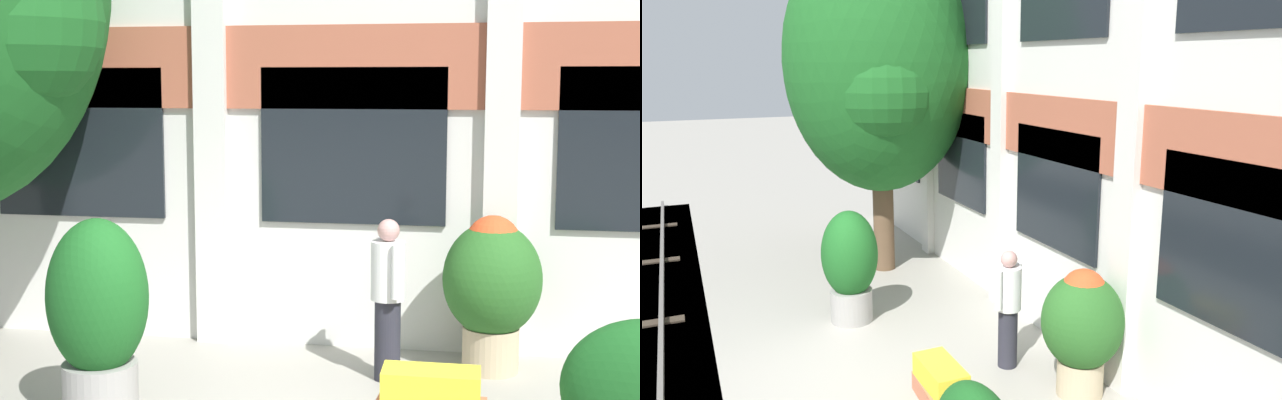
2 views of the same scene
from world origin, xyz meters
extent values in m
plane|color=#9E998E|center=(0.00, 0.00, 0.00)|extent=(80.00, 80.00, 0.00)
cube|color=silver|center=(0.00, 3.18, 4.32)|extent=(15.84, 0.50, 8.63)
cube|color=#AD5B42|center=(0.00, 2.91, 3.10)|extent=(15.84, 0.06, 0.90)
cube|color=silver|center=(-7.92, 2.87, 4.32)|extent=(0.36, 0.16, 8.63)
cube|color=silver|center=(-4.75, 2.87, 4.32)|extent=(0.36, 0.16, 8.63)
cube|color=silver|center=(-1.58, 2.87, 4.32)|extent=(0.36, 0.16, 8.63)
cube|color=silver|center=(1.58, 2.87, 4.32)|extent=(0.36, 0.16, 8.63)
cube|color=black|center=(-6.34, 2.90, 2.25)|extent=(2.03, 0.04, 1.70)
cube|color=black|center=(-3.17, 2.90, 2.25)|extent=(2.03, 0.04, 1.70)
cube|color=black|center=(0.00, 2.90, 2.25)|extent=(2.03, 0.04, 1.70)
cube|color=black|center=(3.17, 2.90, 2.25)|extent=(2.03, 0.04, 1.70)
cube|color=black|center=(-6.34, 2.90, 5.15)|extent=(2.03, 0.04, 1.70)
cylinder|color=brown|center=(-4.07, 1.67, 1.34)|extent=(0.40, 0.40, 2.68)
ellipsoid|color=#19561E|center=(-4.07, 1.67, 4.00)|extent=(3.47, 3.47, 4.82)
sphere|color=#19561E|center=(-4.94, 1.87, 3.52)|extent=(1.91, 1.91, 1.91)
sphere|color=#19561E|center=(-3.20, 1.47, 3.52)|extent=(1.91, 1.91, 1.91)
cylinder|color=gray|center=(-1.86, 0.40, 0.26)|extent=(0.66, 0.66, 0.51)
ellipsoid|color=#19561E|center=(-1.86, 0.40, 1.10)|extent=(0.88, 0.88, 1.38)
cylinder|color=tan|center=(1.51, 2.36, 0.23)|extent=(0.57, 0.57, 0.46)
ellipsoid|color=#286023|center=(1.51, 2.36, 0.96)|extent=(1.00, 1.00, 1.17)
sphere|color=#E04C23|center=(1.51, 2.36, 1.34)|extent=(0.55, 0.55, 0.55)
cube|color=#B76647|center=(1.00, 0.71, 0.12)|extent=(0.95, 0.51, 0.24)
cube|color=yellow|center=(1.00, 0.71, 0.38)|extent=(0.83, 0.40, 0.28)
cylinder|color=#282833|center=(0.50, 1.90, 0.41)|extent=(0.26, 0.26, 0.81)
cylinder|color=silver|center=(0.50, 1.90, 1.11)|extent=(0.34, 0.34, 0.58)
sphere|color=tan|center=(0.50, 1.90, 1.51)|extent=(0.22, 0.22, 0.22)
cylinder|color=silver|center=(0.41, 2.10, 1.13)|extent=(0.09, 0.09, 0.52)
cylinder|color=silver|center=(0.60, 1.70, 1.13)|extent=(0.09, 0.09, 0.52)
camera|label=1|loc=(1.37, -6.64, 2.94)|focal=50.00mm
camera|label=2|loc=(7.25, -1.93, 4.03)|focal=35.00mm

